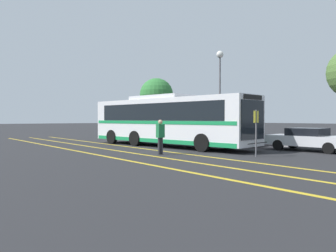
# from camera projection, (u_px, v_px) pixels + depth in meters

# --- Properties ---
(ground_plane) EXTENTS (220.00, 220.00, 0.00)m
(ground_plane) POSITION_uv_depth(u_px,v_px,m) (179.00, 147.00, 21.14)
(ground_plane) COLOR #262628
(lane_strip_0) EXTENTS (32.32, 0.20, 0.01)m
(lane_strip_0) POSITION_uv_depth(u_px,v_px,m) (140.00, 148.00, 20.00)
(lane_strip_0) COLOR gold
(lane_strip_0) RESTS_ON ground_plane
(lane_strip_1) EXTENTS (32.32, 0.20, 0.01)m
(lane_strip_1) POSITION_uv_depth(u_px,v_px,m) (113.00, 150.00, 18.83)
(lane_strip_1) COLOR gold
(lane_strip_1) RESTS_ON ground_plane
(lane_strip_2) EXTENTS (32.32, 0.20, 0.01)m
(lane_strip_2) POSITION_uv_depth(u_px,v_px,m) (83.00, 152.00, 17.68)
(lane_strip_2) COLOR gold
(lane_strip_2) RESTS_ON ground_plane
(curb_strip) EXTENTS (40.32, 0.36, 0.15)m
(curb_strip) POSITION_uv_depth(u_px,v_px,m) (227.00, 141.00, 25.00)
(curb_strip) COLOR #99999E
(curb_strip) RESTS_ON ground_plane
(transit_bus) EXTENTS (12.82, 4.05, 3.34)m
(transit_bus) POSITION_uv_depth(u_px,v_px,m) (168.00, 120.00, 21.35)
(transit_bus) COLOR silver
(transit_bus) RESTS_ON ground_plane
(parked_car_0) EXTENTS (4.94, 2.19, 1.43)m
(parked_car_0) POSITION_uv_depth(u_px,v_px,m) (132.00, 130.00, 32.07)
(parked_car_0) COLOR #335B33
(parked_car_0) RESTS_ON ground_plane
(parked_car_1) EXTENTS (4.05, 1.92, 1.41)m
(parked_car_1) POSITION_uv_depth(u_px,v_px,m) (166.00, 131.00, 28.26)
(parked_car_1) COLOR navy
(parked_car_1) RESTS_ON ground_plane
(parked_car_2) EXTENTS (4.84, 1.88, 1.51)m
(parked_car_2) POSITION_uv_depth(u_px,v_px,m) (225.00, 134.00, 22.77)
(parked_car_2) COLOR maroon
(parked_car_2) RESTS_ON ground_plane
(parked_car_3) EXTENTS (4.62, 2.33, 1.28)m
(parked_car_3) POSITION_uv_depth(u_px,v_px,m) (309.00, 139.00, 18.37)
(parked_car_3) COLOR silver
(parked_car_3) RESTS_ON ground_plane
(pedestrian_0) EXTENTS (0.27, 0.44, 1.76)m
(pedestrian_0) POSITION_uv_depth(u_px,v_px,m) (160.00, 135.00, 16.56)
(pedestrian_0) COLOR #2D2D33
(pedestrian_0) RESTS_ON ground_plane
(bus_stop_sign) EXTENTS (0.08, 0.40, 2.23)m
(bus_stop_sign) POSITION_uv_depth(u_px,v_px,m) (256.00, 127.00, 15.38)
(bus_stop_sign) COLOR #59595E
(bus_stop_sign) RESTS_ON ground_plane
(street_lamp) EXTENTS (0.59, 0.59, 7.42)m
(street_lamp) POSITION_uv_depth(u_px,v_px,m) (220.00, 72.00, 27.06)
(street_lamp) COLOR #59595E
(street_lamp) RESTS_ON ground_plane
(tree_0) EXTENTS (4.00, 4.00, 6.65)m
(tree_0) POSITION_uv_depth(u_px,v_px,m) (156.00, 95.00, 39.05)
(tree_0) COLOR #513823
(tree_0) RESTS_ON ground_plane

